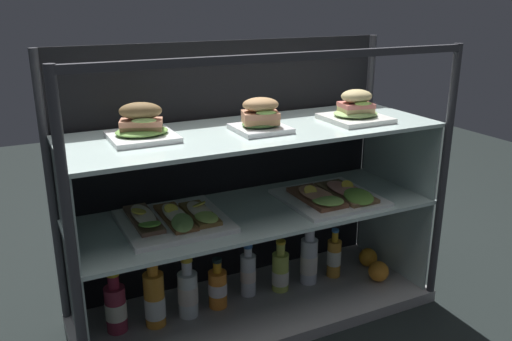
{
  "coord_description": "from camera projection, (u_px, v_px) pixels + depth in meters",
  "views": [
    {
      "loc": [
        -0.77,
        -1.56,
        1.14
      ],
      "look_at": [
        0.0,
        0.0,
        0.57
      ],
      "focal_mm": 37.15,
      "sensor_mm": 36.0,
      "label": 1
    }
  ],
  "objects": [
    {
      "name": "plated_roll_sandwich_mid_right",
      "position": [
        142.0,
        127.0,
        1.64
      ],
      "size": [
        0.2,
        0.2,
        0.12
      ],
      "color": "white",
      "rests_on": "shelf_upper_glass"
    },
    {
      "name": "open_sandwich_tray_near_left_corner",
      "position": [
        173.0,
        219.0,
        1.75
      ],
      "size": [
        0.34,
        0.33,
        0.06
      ],
      "color": "white",
      "rests_on": "shelf_lower_glass"
    },
    {
      "name": "juice_bottle_front_fourth",
      "position": [
        188.0,
        292.0,
        1.89
      ],
      "size": [
        0.07,
        0.07,
        0.23
      ],
      "color": "white",
      "rests_on": "case_base_deck"
    },
    {
      "name": "orange_fruit_near_left_post",
      "position": [
        368.0,
        257.0,
        2.25
      ],
      "size": [
        0.08,
        0.08,
        0.08
      ],
      "primitive_type": "sphere",
      "color": "orange",
      "rests_on": "case_base_deck"
    },
    {
      "name": "case_frame",
      "position": [
        237.0,
        167.0,
        1.97
      ],
      "size": [
        1.33,
        0.48,
        0.99
      ],
      "color": "#333338",
      "rests_on": "ground"
    },
    {
      "name": "orange_fruit_beside_bottles",
      "position": [
        379.0,
        271.0,
        2.13
      ],
      "size": [
        0.08,
        0.08,
        0.08
      ],
      "primitive_type": "sphere",
      "color": "orange",
      "rests_on": "case_base_deck"
    },
    {
      "name": "juice_bottle_tucked_behind",
      "position": [
        280.0,
        271.0,
        2.06
      ],
      "size": [
        0.07,
        0.07,
        0.21
      ],
      "color": "#C0D456",
      "rests_on": "case_base_deck"
    },
    {
      "name": "riser_lower_tier",
      "position": [
        256.0,
        259.0,
        1.94
      ],
      "size": [
        1.27,
        0.42,
        0.36
      ],
      "color": "silver",
      "rests_on": "case_base_deck"
    },
    {
      "name": "case_base_deck",
      "position": [
        256.0,
        307.0,
        2.0
      ],
      "size": [
        1.33,
        0.48,
        0.04
      ],
      "primitive_type": "cube",
      "color": "#9E9C9C",
      "rests_on": "ground"
    },
    {
      "name": "juice_bottle_front_middle",
      "position": [
        218.0,
        287.0,
        1.95
      ],
      "size": [
        0.07,
        0.07,
        0.2
      ],
      "color": "orange",
      "rests_on": "case_base_deck"
    },
    {
      "name": "juice_bottle_near_post",
      "position": [
        309.0,
        259.0,
        2.11
      ],
      "size": [
        0.07,
        0.07,
        0.25
      ],
      "color": "white",
      "rests_on": "case_base_deck"
    },
    {
      "name": "open_sandwich_tray_center",
      "position": [
        332.0,
        196.0,
        1.96
      ],
      "size": [
        0.34,
        0.33,
        0.06
      ],
      "color": "white",
      "rests_on": "shelf_lower_glass"
    },
    {
      "name": "plated_roll_sandwich_left_of_center",
      "position": [
        356.0,
        110.0,
        1.89
      ],
      "size": [
        0.21,
        0.21,
        0.11
      ],
      "color": "white",
      "rests_on": "shelf_upper_glass"
    },
    {
      "name": "shelf_lower_glass",
      "position": [
        256.0,
        212.0,
        1.88
      ],
      "size": [
        1.29,
        0.44,
        0.01
      ],
      "primitive_type": "cube",
      "color": "silver",
      "rests_on": "riser_lower_tier"
    },
    {
      "name": "juice_bottle_front_right_end",
      "position": [
        116.0,
        307.0,
        1.8
      ],
      "size": [
        0.07,
        0.07,
        0.22
      ],
      "color": "#942B41",
      "rests_on": "case_base_deck"
    },
    {
      "name": "plated_roll_sandwich_center",
      "position": [
        260.0,
        118.0,
        1.74
      ],
      "size": [
        0.17,
        0.17,
        0.11
      ],
      "color": "white",
      "rests_on": "shelf_upper_glass"
    },
    {
      "name": "ground_plane",
      "position": [
        256.0,
        315.0,
        2.01
      ],
      "size": [
        6.0,
        6.0,
        0.02
      ],
      "primitive_type": "cube",
      "color": "black",
      "rests_on": "ground"
    },
    {
      "name": "juice_bottle_front_left_end",
      "position": [
        334.0,
        257.0,
        2.16
      ],
      "size": [
        0.06,
        0.06,
        0.21
      ],
      "color": "gold",
      "rests_on": "case_base_deck"
    },
    {
      "name": "riser_upper_tier",
      "position": [
        256.0,
        172.0,
        1.83
      ],
      "size": [
        1.27,
        0.42,
        0.28
      ],
      "color": "silver",
      "rests_on": "shelf_lower_glass"
    },
    {
      "name": "juice_bottle_back_right",
      "position": [
        248.0,
        273.0,
        2.02
      ],
      "size": [
        0.06,
        0.06,
        0.21
      ],
      "color": "white",
      "rests_on": "case_base_deck"
    },
    {
      "name": "juice_bottle_back_left",
      "position": [
        155.0,
        299.0,
        1.83
      ],
      "size": [
        0.07,
        0.07,
        0.26
      ],
      "color": "orange",
      "rests_on": "case_base_deck"
    },
    {
      "name": "shelf_upper_glass",
      "position": [
        256.0,
        131.0,
        1.79
      ],
      "size": [
        1.29,
        0.44,
        0.01
      ],
      "primitive_type": "cube",
      "color": "silver",
      "rests_on": "riser_upper_tier"
    }
  ]
}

